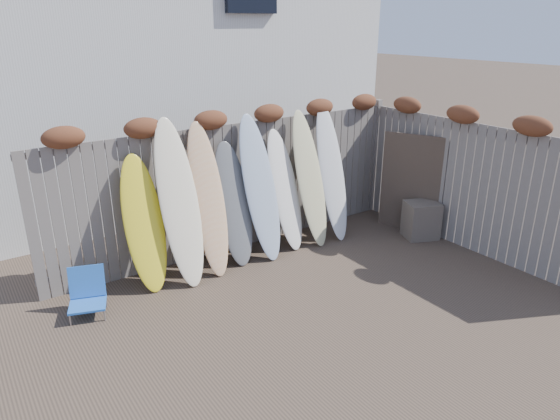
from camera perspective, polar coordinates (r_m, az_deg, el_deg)
ground at (r=6.43m, az=6.24°, el=-11.53°), size 80.00×80.00×0.00m
back_fence at (r=7.76m, az=-4.68°, el=3.93°), size 6.05×0.28×2.24m
right_fence at (r=8.23m, az=21.43°, el=3.22°), size 0.28×4.40×2.24m
house at (r=11.33m, az=-14.10°, el=19.07°), size 8.50×5.50×6.33m
beach_chair at (r=6.71m, az=-21.17°, el=-8.84°), size 0.56×0.57×0.57m
wooden_crate at (r=8.68m, az=15.83°, el=-1.10°), size 0.66×0.61×0.61m
lattice_panel at (r=8.77m, az=15.02°, el=2.92°), size 0.50×1.04×1.68m
surfboard_0 at (r=6.86m, az=-15.29°, el=-1.53°), size 0.57×0.68×1.81m
surfboard_1 at (r=6.87m, az=-11.43°, el=0.77°), size 0.57×0.81×2.24m
surfboard_2 at (r=7.09m, az=-8.22°, el=1.16°), size 0.54×0.79×2.13m
surfboard_3 at (r=7.37m, az=-5.32°, el=0.68°), size 0.58×0.69×1.80m
surfboard_4 at (r=7.49m, az=-2.28°, el=2.52°), size 0.56×0.78×2.16m
surfboard_5 at (r=7.84m, az=0.57°, el=2.27°), size 0.56×0.71×1.87m
surfboard_6 at (r=7.99m, az=3.43°, el=3.58°), size 0.50×0.76×2.13m
surfboard_7 at (r=8.26m, az=5.94°, el=4.26°), size 0.52×0.81×2.18m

